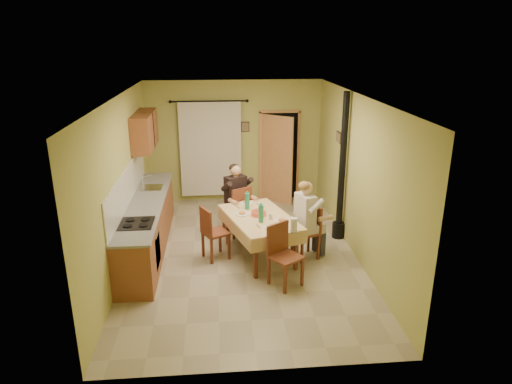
{
  "coord_description": "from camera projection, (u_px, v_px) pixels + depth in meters",
  "views": [
    {
      "loc": [
        -0.41,
        -7.36,
        3.72
      ],
      "look_at": [
        0.25,
        0.1,
        1.15
      ],
      "focal_mm": 32.0,
      "sensor_mm": 36.0,
      "label": 1
    }
  ],
  "objects": [
    {
      "name": "doorway",
      "position": [
        278.0,
        157.0,
        10.6
      ],
      "size": [
        0.96,
        0.56,
        2.15
      ],
      "color": "black",
      "rests_on": "ground"
    },
    {
      "name": "dining_table",
      "position": [
        260.0,
        236.0,
        8.01
      ],
      "size": [
        1.45,
        1.88,
        0.76
      ],
      "rotation": [
        0.0,
        0.0,
        0.3
      ],
      "color": "#D8B278",
      "rests_on": "ground"
    },
    {
      "name": "chair_near",
      "position": [
        285.0,
        268.0,
        7.11
      ],
      "size": [
        0.6,
        0.6,
        0.99
      ],
      "rotation": [
        0.0,
        0.0,
        3.75
      ],
      "color": "brown",
      "rests_on": "ground"
    },
    {
      "name": "man_far",
      "position": [
        236.0,
        192.0,
        8.77
      ],
      "size": [
        0.65,
        0.62,
        1.39
      ],
      "rotation": [
        0.0,
        0.0,
        0.51
      ],
      "color": "black",
      "rests_on": "chair_far"
    },
    {
      "name": "chair_left",
      "position": [
        215.0,
        243.0,
        7.97
      ],
      "size": [
        0.54,
        0.54,
        0.96
      ],
      "rotation": [
        0.0,
        0.0,
        -1.1
      ],
      "color": "brown",
      "rests_on": "ground"
    },
    {
      "name": "chair_right",
      "position": [
        306.0,
        242.0,
        8.0
      ],
      "size": [
        0.51,
        0.51,
        0.95
      ],
      "rotation": [
        0.0,
        0.0,
        1.93
      ],
      "color": "brown",
      "rests_on": "ground"
    },
    {
      "name": "room_shell",
      "position": [
        242.0,
        156.0,
        7.59
      ],
      "size": [
        4.04,
        6.04,
        2.82
      ],
      "color": "tan",
      "rests_on": "ground"
    },
    {
      "name": "man_right",
      "position": [
        307.0,
        211.0,
        7.8
      ],
      "size": [
        0.59,
        0.65,
        1.39
      ],
      "rotation": [
        0.0,
        0.0,
        1.93
      ],
      "color": "beige",
      "rests_on": "chair_right"
    },
    {
      "name": "stove_flue",
      "position": [
        341.0,
        187.0,
        8.57
      ],
      "size": [
        0.24,
        0.24,
        2.8
      ],
      "color": "black",
      "rests_on": "ground"
    },
    {
      "name": "chair_far",
      "position": [
        237.0,
        220.0,
        8.95
      ],
      "size": [
        0.6,
        0.6,
        1.0
      ],
      "rotation": [
        0.0,
        0.0,
        0.51
      ],
      "color": "brown",
      "rests_on": "ground"
    },
    {
      "name": "picture_right",
      "position": [
        339.0,
        137.0,
        8.87
      ],
      "size": [
        0.03,
        0.31,
        0.21
      ],
      "primitive_type": "cube",
      "color": "brown",
      "rests_on": "room_shell"
    },
    {
      "name": "kitchen_run",
      "position": [
        147.0,
        225.0,
        8.26
      ],
      "size": [
        0.64,
        3.64,
        1.56
      ],
      "color": "brown",
      "rests_on": "ground"
    },
    {
      "name": "upper_cabinets",
      "position": [
        145.0,
        131.0,
        9.0
      ],
      "size": [
        0.35,
        1.4,
        0.7
      ],
      "primitive_type": "cube",
      "color": "brown",
      "rests_on": "room_shell"
    },
    {
      "name": "picture_back",
      "position": [
        245.0,
        127.0,
        10.43
      ],
      "size": [
        0.19,
        0.03,
        0.23
      ],
      "primitive_type": "cube",
      "color": "black",
      "rests_on": "room_shell"
    },
    {
      "name": "tableware",
      "position": [
        264.0,
        215.0,
        7.78
      ],
      "size": [
        0.96,
        1.52,
        0.33
      ],
      "color": "white",
      "rests_on": "dining_table"
    },
    {
      "name": "floor",
      "position": [
        243.0,
        255.0,
        8.18
      ],
      "size": [
        4.0,
        6.0,
        0.01
      ],
      "primitive_type": "cube",
      "color": "tan",
      "rests_on": "ground"
    },
    {
      "name": "curtain",
      "position": [
        211.0,
        149.0,
        10.45
      ],
      "size": [
        1.7,
        0.07,
        2.22
      ],
      "color": "black",
      "rests_on": "ground"
    }
  ]
}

